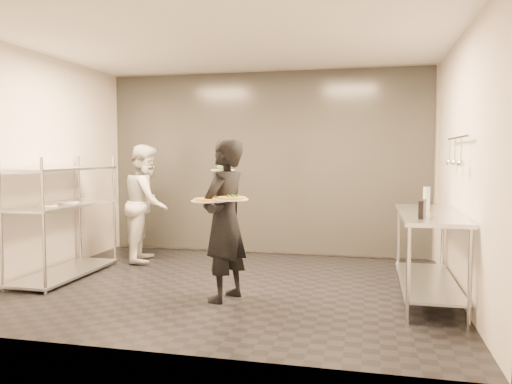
% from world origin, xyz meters
% --- Properties ---
extents(room_shell, '(5.00, 4.00, 2.80)m').
position_xyz_m(room_shell, '(0.00, 1.18, 1.40)').
color(room_shell, black).
rests_on(room_shell, ground).
extents(pass_rack, '(0.60, 1.60, 1.50)m').
position_xyz_m(pass_rack, '(-2.15, -0.00, 0.77)').
color(pass_rack, '#B0B2B7').
rests_on(pass_rack, ground).
extents(prep_counter, '(0.60, 1.80, 0.92)m').
position_xyz_m(prep_counter, '(2.18, 0.00, 0.63)').
color(prep_counter, '#B0B2B7').
rests_on(prep_counter, ground).
extents(utensil_rail, '(0.07, 1.20, 0.31)m').
position_xyz_m(utensil_rail, '(2.43, -0.00, 1.55)').
color(utensil_rail, '#B0B2B7').
rests_on(utensil_rail, room_shell).
extents(waiter, '(0.58, 0.71, 1.70)m').
position_xyz_m(waiter, '(0.10, -0.54, 0.85)').
color(waiter, black).
rests_on(waiter, ground).
extents(chef, '(0.82, 0.95, 1.67)m').
position_xyz_m(chef, '(-1.55, 1.10, 0.83)').
color(chef, beige).
rests_on(chef, ground).
extents(pizza_plate_near, '(0.35, 0.35, 0.05)m').
position_xyz_m(pizza_plate_near, '(-0.01, -0.72, 1.07)').
color(pizza_plate_near, white).
rests_on(pizza_plate_near, waiter).
extents(pizza_plate_far, '(0.33, 0.33, 0.05)m').
position_xyz_m(pizza_plate_far, '(0.23, -0.72, 1.09)').
color(pizza_plate_far, white).
rests_on(pizza_plate_far, waiter).
extents(salad_plate, '(0.25, 0.25, 0.07)m').
position_xyz_m(salad_plate, '(0.00, -0.28, 1.38)').
color(salad_plate, white).
rests_on(salad_plate, waiter).
extents(pos_monitor, '(0.10, 0.24, 0.17)m').
position_xyz_m(pos_monitor, '(2.06, -0.51, 1.01)').
color(pos_monitor, black).
rests_on(pos_monitor, prep_counter).
extents(bottle_green, '(0.07, 0.07, 0.26)m').
position_xyz_m(bottle_green, '(2.17, 0.15, 1.05)').
color(bottle_green, '#98A699').
rests_on(bottle_green, prep_counter).
extents(bottle_clear, '(0.05, 0.05, 0.18)m').
position_xyz_m(bottle_clear, '(2.23, 0.65, 1.01)').
color(bottle_clear, '#98A699').
rests_on(bottle_clear, prep_counter).
extents(bottle_dark, '(0.06, 0.06, 0.19)m').
position_xyz_m(bottle_dark, '(2.25, 0.80, 1.02)').
color(bottle_dark, black).
rests_on(bottle_dark, prep_counter).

